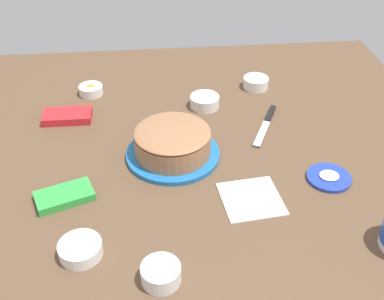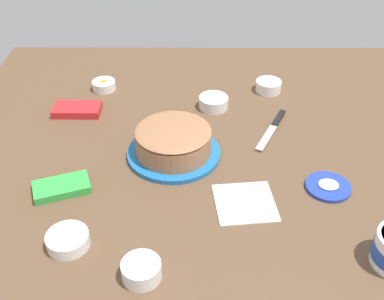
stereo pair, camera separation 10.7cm
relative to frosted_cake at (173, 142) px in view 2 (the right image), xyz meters
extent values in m
plane|color=brown|center=(-0.08, 0.04, -0.04)|extent=(1.54, 1.54, 0.00)
cylinder|color=#1E6BB2|center=(0.00, 0.00, -0.04)|extent=(0.27, 0.27, 0.01)
cylinder|color=pink|center=(0.00, 0.00, 0.00)|extent=(0.20, 0.20, 0.05)
cylinder|color=#9E6B47|center=(0.00, 0.00, 0.00)|extent=(0.22, 0.22, 0.06)
ellipsoid|color=#9E6B47|center=(0.00, 0.00, 0.04)|extent=(0.22, 0.22, 0.02)
cylinder|color=#233DAD|center=(-0.41, 0.14, -0.04)|extent=(0.12, 0.12, 0.01)
ellipsoid|color=white|center=(-0.41, 0.14, -0.03)|extent=(0.05, 0.05, 0.01)
cube|color=silver|center=(-0.28, -0.08, -0.04)|extent=(0.08, 0.14, 0.00)
cube|color=black|center=(-0.33, -0.18, -0.04)|extent=(0.06, 0.09, 0.01)
cylinder|color=white|center=(-0.12, -0.26, -0.02)|extent=(0.10, 0.10, 0.04)
cylinder|color=yellow|center=(-0.12, -0.26, -0.03)|extent=(0.08, 0.08, 0.01)
ellipsoid|color=yellow|center=(-0.12, -0.26, -0.02)|extent=(0.07, 0.07, 0.02)
cylinder|color=white|center=(0.05, 0.43, -0.02)|extent=(0.09, 0.09, 0.04)
cylinder|color=green|center=(0.05, 0.43, -0.03)|extent=(0.07, 0.07, 0.01)
ellipsoid|color=green|center=(0.05, 0.43, -0.02)|extent=(0.06, 0.06, 0.02)
cylinder|color=white|center=(-0.32, -0.37, -0.02)|extent=(0.09, 0.09, 0.04)
cylinder|color=pink|center=(-0.32, -0.37, -0.02)|extent=(0.07, 0.07, 0.01)
ellipsoid|color=pink|center=(-0.32, -0.37, -0.02)|extent=(0.06, 0.06, 0.02)
cylinder|color=white|center=(0.23, 0.34, -0.03)|extent=(0.10, 0.10, 0.03)
cylinder|color=#B251C6|center=(0.23, 0.34, -0.03)|extent=(0.08, 0.08, 0.01)
ellipsoid|color=#B251C6|center=(0.23, 0.34, -0.02)|extent=(0.07, 0.07, 0.02)
cylinder|color=white|center=(0.26, -0.38, -0.03)|extent=(0.08, 0.08, 0.03)
cylinder|color=orange|center=(0.26, -0.38, -0.03)|extent=(0.07, 0.07, 0.01)
ellipsoid|color=orange|center=(0.26, -0.38, -0.02)|extent=(0.06, 0.06, 0.02)
cube|color=green|center=(0.29, 0.16, -0.03)|extent=(0.16, 0.12, 0.02)
cube|color=red|center=(0.32, -0.23, -0.03)|extent=(0.15, 0.08, 0.02)
cube|color=white|center=(-0.19, 0.20, -0.04)|extent=(0.17, 0.17, 0.01)
camera|label=1|loc=(0.05, 1.07, 0.78)|focal=43.89mm
camera|label=2|loc=(-0.06, 1.08, 0.78)|focal=43.89mm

